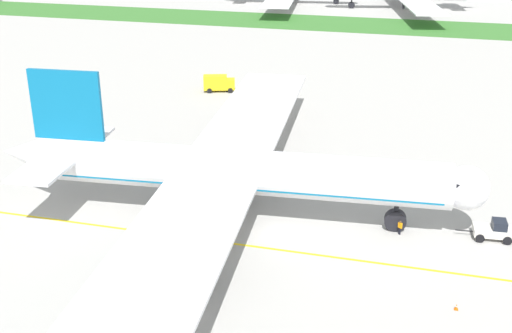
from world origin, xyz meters
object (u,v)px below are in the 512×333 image
Objects in this scene: ground_crew_wingwalker_port at (400,226)px; service_truck_baggage_loader at (219,83)px; airliner_foreground at (229,172)px; pushback_tug at (494,230)px; traffic_cone_near_nose at (456,307)px.

ground_crew_wingwalker_port is 0.27× the size of service_truck_baggage_loader.
service_truck_baggage_loader is (-35.51, 46.99, 0.64)m from ground_crew_wingwalker_port.
pushback_tug is (28.23, 2.27, -4.43)m from airliner_foreground.
pushback_tug reaches higher than ground_crew_wingwalker_port.
pushback_tug is at bearing 74.55° from traffic_cone_near_nose.
service_truck_baggage_loader is at bearing 124.65° from traffic_cone_near_nose.
pushback_tug is 14.78m from traffic_cone_near_nose.
airliner_foreground is 53.92× the size of ground_crew_wingwalker_port.
traffic_cone_near_nose is (24.29, -11.96, -5.12)m from airliner_foreground.
airliner_foreground is 150.76× the size of traffic_cone_near_nose.
traffic_cone_near_nose is 0.10× the size of service_truck_baggage_loader.
service_truck_baggage_loader reaches higher than traffic_cone_near_nose.
pushback_tug is 3.56× the size of ground_crew_wingwalker_port.
pushback_tug is 9.94× the size of traffic_cone_near_nose.
pushback_tug is 63.86m from service_truck_baggage_loader.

